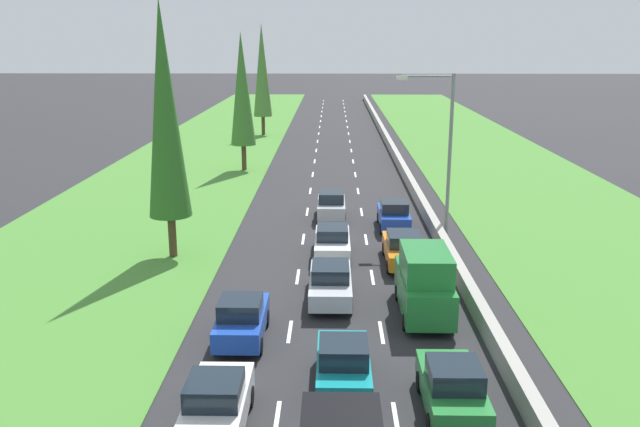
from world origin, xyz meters
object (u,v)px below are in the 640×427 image
(silver_hatchback_centre_lane, at_px, (331,205))
(orange_sedan_right_lane, at_px, (403,248))
(teal_hatchback_centre_lane, at_px, (343,365))
(green_van_right_lane, at_px, (424,283))
(poplar_tree_third, at_px, (242,90))
(silver_sedan_centre_lane, at_px, (330,282))
(white_hatchback_left_lane, at_px, (217,403))
(poplar_tree_fourth, at_px, (262,71))
(street_light_mast, at_px, (444,142))
(blue_hatchback_right_lane, at_px, (394,215))
(green_hatchback_right_lane, at_px, (452,388))
(white_sedan_centre_lane, at_px, (332,241))
(poplar_tree_second, at_px, (165,111))
(blue_hatchback_left_lane, at_px, (242,319))

(silver_hatchback_centre_lane, bearing_deg, orange_sedan_right_lane, -67.31)
(teal_hatchback_centre_lane, relative_size, green_van_right_lane, 0.80)
(green_van_right_lane, xyz_separation_m, poplar_tree_third, (-11.15, 30.06, 5.35))
(silver_sedan_centre_lane, relative_size, white_hatchback_left_lane, 1.15)
(poplar_tree_fourth, bearing_deg, street_light_mast, -70.09)
(green_van_right_lane, distance_m, blue_hatchback_right_lane, 12.50)
(silver_hatchback_centre_lane, distance_m, poplar_tree_fourth, 37.60)
(white_hatchback_left_lane, xyz_separation_m, blue_hatchback_right_lane, (6.86, 20.68, 0.00))
(green_hatchback_right_lane, height_order, white_sedan_centre_lane, green_hatchback_right_lane)
(poplar_tree_second, bearing_deg, teal_hatchback_centre_lane, -56.82)
(green_hatchback_right_lane, bearing_deg, white_hatchback_left_lane, -171.74)
(teal_hatchback_centre_lane, xyz_separation_m, poplar_tree_second, (-8.50, 13.00, 6.59))
(silver_hatchback_centre_lane, height_order, blue_hatchback_left_lane, same)
(silver_sedan_centre_lane, relative_size, green_hatchback_right_lane, 1.15)
(silver_hatchback_centre_lane, bearing_deg, green_van_right_lane, -75.80)
(white_hatchback_left_lane, height_order, blue_hatchback_right_lane, same)
(poplar_tree_third, xyz_separation_m, street_light_mast, (13.68, -18.21, -1.52))
(orange_sedan_right_lane, height_order, poplar_tree_third, poplar_tree_third)
(street_light_mast, bearing_deg, green_hatchback_right_lane, -97.91)
(silver_sedan_centre_lane, bearing_deg, orange_sedan_right_lane, 52.78)
(teal_hatchback_centre_lane, distance_m, street_light_mast, 19.13)
(teal_hatchback_centre_lane, distance_m, blue_hatchback_right_lane, 18.60)
(white_hatchback_left_lane, height_order, blue_hatchback_left_lane, same)
(silver_sedan_centre_lane, height_order, green_hatchback_right_lane, green_hatchback_right_lane)
(white_sedan_centre_lane, distance_m, green_van_right_lane, 8.23)
(poplar_tree_second, bearing_deg, street_light_mast, 18.05)
(green_hatchback_right_lane, distance_m, white_hatchback_left_lane, 6.90)
(poplar_tree_third, bearing_deg, green_hatchback_right_lane, -73.51)
(teal_hatchback_centre_lane, bearing_deg, poplar_tree_third, 102.30)
(silver_hatchback_centre_lane, xyz_separation_m, green_van_right_lane, (3.75, -14.81, 0.56))
(green_hatchback_right_lane, xyz_separation_m, poplar_tree_second, (-11.70, 14.37, 6.59))
(silver_hatchback_centre_lane, height_order, poplar_tree_third, poplar_tree_third)
(white_sedan_centre_lane, height_order, poplar_tree_second, poplar_tree_second)
(green_hatchback_right_lane, relative_size, poplar_tree_second, 0.31)
(silver_sedan_centre_lane, bearing_deg, green_van_right_lane, -22.52)
(teal_hatchback_centre_lane, relative_size, white_sedan_centre_lane, 0.87)
(teal_hatchback_centre_lane, distance_m, white_sedan_centre_lane, 13.17)
(green_hatchback_right_lane, relative_size, poplar_tree_third, 0.34)
(silver_sedan_centre_lane, xyz_separation_m, green_van_right_lane, (3.76, -1.56, 0.59))
(teal_hatchback_centre_lane, height_order, silver_sedan_centre_lane, teal_hatchback_centre_lane)
(white_hatchback_left_lane, bearing_deg, street_light_mast, 64.69)
(white_sedan_centre_lane, height_order, blue_hatchback_right_lane, blue_hatchback_right_lane)
(white_sedan_centre_lane, xyz_separation_m, blue_hatchback_left_lane, (-3.34, -9.73, 0.02))
(green_hatchback_right_lane, bearing_deg, teal_hatchback_centre_lane, 156.77)
(silver_hatchback_centre_lane, bearing_deg, teal_hatchback_centre_lane, -88.82)
(teal_hatchback_centre_lane, xyz_separation_m, street_light_mast, (5.85, 17.67, 4.40))
(green_hatchback_right_lane, distance_m, blue_hatchback_right_lane, 19.69)
(silver_hatchback_centre_lane, distance_m, green_van_right_lane, 15.29)
(white_hatchback_left_lane, xyz_separation_m, poplar_tree_third, (-4.20, 38.25, 5.91))
(white_sedan_centre_lane, relative_size, blue_hatchback_right_lane, 1.15)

